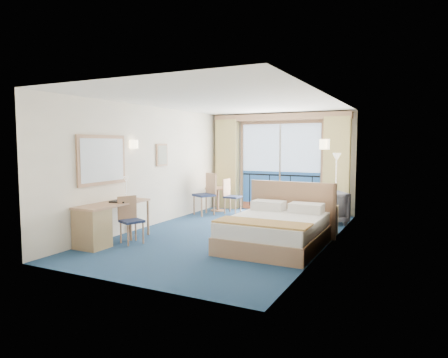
# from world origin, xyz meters

# --- Properties ---
(floor) EXTENTS (6.50, 6.50, 0.00)m
(floor) POSITION_xyz_m (0.00, 0.00, 0.00)
(floor) COLOR navy
(floor) RESTS_ON ground
(room_walls) EXTENTS (4.04, 6.54, 2.72)m
(room_walls) POSITION_xyz_m (0.00, 0.00, 1.78)
(room_walls) COLOR white
(room_walls) RESTS_ON ground
(balcony_door) EXTENTS (2.36, 0.03, 2.52)m
(balcony_door) POSITION_xyz_m (-0.01, 3.22, 1.14)
(balcony_door) COLOR navy
(balcony_door) RESTS_ON room_walls
(curtain_left) EXTENTS (0.65, 0.22, 2.55)m
(curtain_left) POSITION_xyz_m (-1.55, 3.07, 1.28)
(curtain_left) COLOR tan
(curtain_left) RESTS_ON room_walls
(curtain_right) EXTENTS (0.65, 0.22, 2.55)m
(curtain_right) POSITION_xyz_m (1.55, 3.07, 1.28)
(curtain_right) COLOR tan
(curtain_right) RESTS_ON room_walls
(pelmet) EXTENTS (3.80, 0.25, 0.18)m
(pelmet) POSITION_xyz_m (0.00, 3.10, 2.58)
(pelmet) COLOR #A47F59
(pelmet) RESTS_ON room_walls
(mirror) EXTENTS (0.05, 1.25, 0.95)m
(mirror) POSITION_xyz_m (-1.97, -1.50, 1.55)
(mirror) COLOR #A47F59
(mirror) RESTS_ON room_walls
(wall_print) EXTENTS (0.04, 0.42, 0.52)m
(wall_print) POSITION_xyz_m (-1.97, 0.45, 1.60)
(wall_print) COLOR #A47F59
(wall_print) RESTS_ON room_walls
(sconce_left) EXTENTS (0.18, 0.18, 0.18)m
(sconce_left) POSITION_xyz_m (-1.94, -0.60, 1.85)
(sconce_left) COLOR #FFE4B2
(sconce_left) RESTS_ON room_walls
(sconce_right) EXTENTS (0.18, 0.18, 0.18)m
(sconce_right) POSITION_xyz_m (1.94, -0.15, 1.85)
(sconce_right) COLOR #FFE4B2
(sconce_right) RESTS_ON room_walls
(bed) EXTENTS (1.75, 2.08, 1.10)m
(bed) POSITION_xyz_m (1.18, -0.49, 0.31)
(bed) COLOR #A47F59
(bed) RESTS_ON ground
(nightstand) EXTENTS (0.46, 0.43, 0.60)m
(nightstand) POSITION_xyz_m (1.75, 0.90, 0.30)
(nightstand) COLOR #9B8152
(nightstand) RESTS_ON ground
(phone) EXTENTS (0.20, 0.18, 0.08)m
(phone) POSITION_xyz_m (1.75, 0.91, 0.63)
(phone) COLOR silver
(phone) RESTS_ON nightstand
(armchair) EXTENTS (1.16, 1.16, 0.77)m
(armchair) POSITION_xyz_m (1.52, 2.06, 0.38)
(armchair) COLOR #3F414C
(armchair) RESTS_ON ground
(floor_lamp) EXTENTS (0.23, 0.23, 1.64)m
(floor_lamp) POSITION_xyz_m (1.68, 2.39, 1.24)
(floor_lamp) COLOR silver
(floor_lamp) RESTS_ON ground
(desk) EXTENTS (0.55, 1.59, 0.75)m
(desk) POSITION_xyz_m (-1.72, -1.94, 0.41)
(desk) COLOR #A47F59
(desk) RESTS_ON ground
(desk_chair) EXTENTS (0.50, 0.50, 0.88)m
(desk_chair) POSITION_xyz_m (-1.38, -1.44, 0.49)
(desk_chair) COLOR #202A4B
(desk_chair) RESTS_ON ground
(folder) EXTENTS (0.36, 0.30, 0.03)m
(folder) POSITION_xyz_m (-1.66, -1.41, 0.76)
(folder) COLOR black
(folder) RESTS_ON desk
(desk_lamp) EXTENTS (0.12, 0.12, 0.43)m
(desk_lamp) POSITION_xyz_m (-1.81, -1.02, 1.07)
(desk_lamp) COLOR silver
(desk_lamp) RESTS_ON desk
(round_table) EXTENTS (0.73, 0.73, 0.65)m
(round_table) POSITION_xyz_m (-1.55, 2.48, 0.50)
(round_table) COLOR #A47F59
(round_table) RESTS_ON ground
(table_chair_a) EXTENTS (0.41, 0.40, 0.92)m
(table_chair_a) POSITION_xyz_m (-1.11, 2.34, 0.52)
(table_chair_a) COLOR #202A4B
(table_chair_a) RESTS_ON ground
(table_chair_b) EXTENTS (0.64, 0.64, 1.09)m
(table_chair_b) POSITION_xyz_m (-1.54, 1.85, 0.61)
(table_chair_b) COLOR #202A4B
(table_chair_b) RESTS_ON ground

